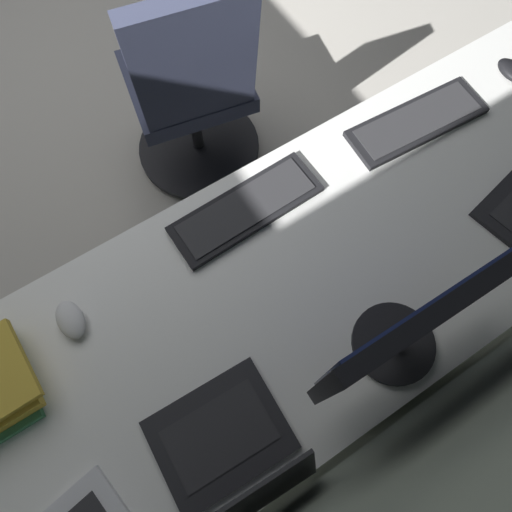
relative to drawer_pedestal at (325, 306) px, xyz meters
The scene contains 10 objects.
floor_plane 2.04m from the drawer_pedestal, 83.68° to the right, with size 5.68×5.68×0.00m, color #B2ADA3.
desk 0.40m from the drawer_pedestal, ahead, with size 2.40×0.74×0.73m.
drawer_pedestal is the anchor object (origin of this frame).
monitor_primary 0.68m from the drawer_pedestal, 83.12° to the left, with size 0.51×0.20×0.46m.
laptop_leftmost 0.69m from the drawer_pedestal, 25.01° to the left, with size 0.30×0.30×0.22m.
keyboard_main 0.50m from the drawer_pedestal, 64.54° to the right, with size 0.42×0.15×0.02m.
keyboard_spare 0.64m from the drawer_pedestal, 150.49° to the right, with size 0.43×0.17×0.02m.
mouse_main 0.80m from the drawer_pedestal, 20.74° to the right, with size 0.06×0.10×0.03m, color silver.
mouse_spare 0.93m from the drawer_pedestal, 163.69° to the right, with size 0.06×0.10×0.03m, color black.
office_chair 0.92m from the drawer_pedestal, 91.66° to the right, with size 0.56×0.59×0.97m.
Camera 1 is at (0.19, 2.22, 1.82)m, focal length 31.72 mm.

